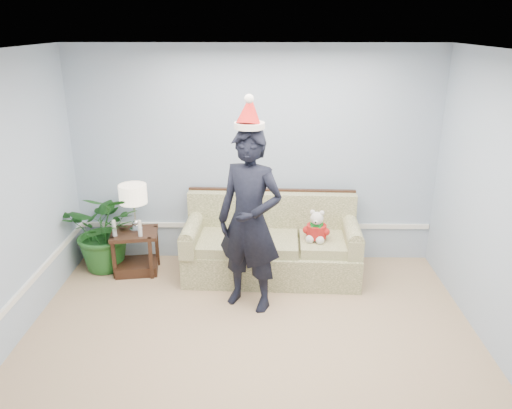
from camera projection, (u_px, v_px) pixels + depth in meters
The scene contains 10 objects.
room_shell at pixel (248, 241), 3.79m from camera, with size 4.54×5.04×2.74m.
wainscot_trim at pixel (140, 272), 5.22m from camera, with size 4.49×4.99×0.06m.
sofa at pixel (272, 247), 6.07m from camera, with size 2.11×0.97×0.97m.
side_table at pixel (136, 256), 6.14m from camera, with size 0.62×0.54×0.53m.
table_lamp at pixel (133, 196), 5.91m from camera, with size 0.33×0.33×0.58m.
candle_pair at pixel (127, 229), 5.88m from camera, with size 0.35×0.05×0.20m.
houseplant at pixel (106, 230), 6.12m from camera, with size 0.94×0.81×1.04m, color #1E581F.
man at pixel (250, 221), 5.16m from camera, with size 0.71×0.47×1.96m, color black.
santa_hat at pixel (249, 113), 4.79m from camera, with size 0.36×0.39×0.35m.
teddy_bear at pixel (317, 229), 5.80m from camera, with size 0.28×0.29×0.38m.
Camera 1 is at (0.12, -3.46, 2.92)m, focal length 35.00 mm.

